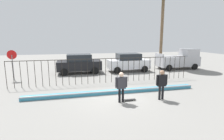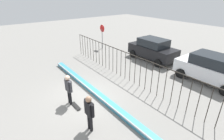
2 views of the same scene
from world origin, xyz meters
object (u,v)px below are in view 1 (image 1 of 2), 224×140
parked_car_black (79,64)px  parked_car_white (128,62)px  camera_operator (162,82)px  skateboard (129,100)px  stop_sign (12,61)px  skateboarder (121,84)px  pickup_truck (179,60)px

parked_car_black → parked_car_white: same height
parked_car_black → camera_operator: bearing=-61.4°
camera_operator → parked_car_black: parked_car_black is taller
skateboard → parked_car_black: parked_car_black is taller
skateboard → stop_sign: (-7.79, 6.99, 1.56)m
skateboarder → stop_sign: bearing=167.9°
skateboard → parked_car_white: size_ratio=0.19×
pickup_truck → stop_sign: size_ratio=1.88×
camera_operator → parked_car_white: bearing=-41.7°
camera_operator → stop_sign: bearing=17.9°
skateboarder → skateboard: 1.06m
pickup_truck → skateboarder: bearing=-138.7°
parked_car_white → pickup_truck: pickup_truck is taller
skateboarder → skateboard: size_ratio=2.10×
parked_car_black → stop_sign: bearing=-160.6°
camera_operator → stop_sign: 12.07m
parked_car_black → parked_car_white: 5.09m
skateboarder → parked_car_black: bearing=133.7°
skateboarder → parked_car_black: 8.86m
parked_car_white → pickup_truck: size_ratio=0.91×
skateboarder → stop_sign: 10.21m
pickup_truck → parked_car_white: bearing=-179.9°
skateboarder → camera_operator: (2.34, -0.12, 0.02)m
camera_operator → parked_car_white: 8.62m
skateboarder → camera_operator: camera_operator is taller
parked_car_black → pickup_truck: size_ratio=0.91×
parked_car_white → parked_car_black: bearing=179.6°
pickup_truck → stop_sign: bearing=-175.9°
camera_operator → stop_sign: (-9.66, 7.21, 0.59)m
parked_car_black → pickup_truck: bearing=2.7°
skateboard → skateboarder: bearing=-165.2°
camera_operator → parked_car_black: (-4.13, 8.80, -0.05)m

